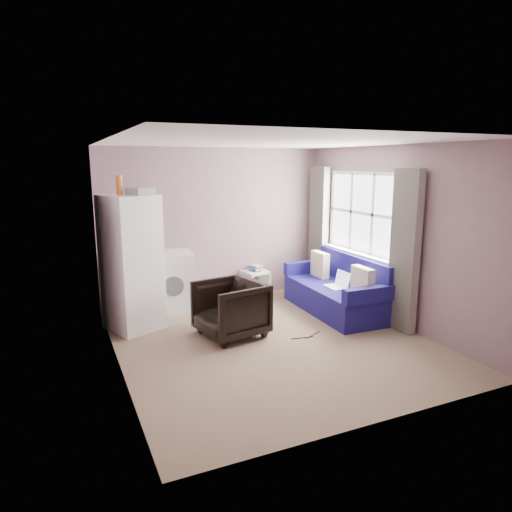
{
  "coord_description": "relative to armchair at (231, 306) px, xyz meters",
  "views": [
    {
      "loc": [
        -2.46,
        -4.99,
        2.26
      ],
      "look_at": [
        0.05,
        0.6,
        1.0
      ],
      "focal_mm": 32.0,
      "sensor_mm": 36.0,
      "label": 1
    }
  ],
  "objects": [
    {
      "name": "armchair",
      "position": [
        0.0,
        0.0,
        0.0
      ],
      "size": [
        0.87,
        0.92,
        0.82
      ],
      "primitive_type": "imported",
      "rotation": [
        0.0,
        0.0,
        -1.39
      ],
      "color": "black",
      "rests_on": "ground"
    },
    {
      "name": "side_table",
      "position": [
        1.05,
        1.56,
        -0.15
      ],
      "size": [
        0.46,
        0.46,
        0.55
      ],
      "rotation": [
        0.0,
        0.0,
        0.18
      ],
      "color": "white",
      "rests_on": "ground"
    },
    {
      "name": "sofa",
      "position": [
        1.91,
        0.29,
        -0.09
      ],
      "size": [
        0.94,
        1.95,
        0.86
      ],
      "rotation": [
        0.0,
        0.0,
        -0.03
      ],
      "color": "navy",
      "rests_on": "ground"
    },
    {
      "name": "washing_machine",
      "position": [
        -0.45,
        1.4,
        0.07
      ],
      "size": [
        0.72,
        0.72,
        0.91
      ],
      "rotation": [
        0.0,
        0.0,
        -0.12
      ],
      "color": "white",
      "rests_on": "ground"
    },
    {
      "name": "floor_cables",
      "position": [
        0.91,
        -0.46,
        -0.4
      ],
      "size": [
        0.48,
        0.15,
        0.01
      ],
      "rotation": [
        0.0,
        0.0,
        0.2
      ],
      "color": "black",
      "rests_on": "ground"
    },
    {
      "name": "room",
      "position": [
        0.44,
        -0.37,
        0.84
      ],
      "size": [
        3.84,
        4.24,
        2.54
      ],
      "color": "#867058",
      "rests_on": "ground"
    },
    {
      "name": "window_dressing",
      "position": [
        2.2,
        0.32,
        0.7
      ],
      "size": [
        0.17,
        2.62,
        2.18
      ],
      "color": "white",
      "rests_on": "ground"
    },
    {
      "name": "fridge",
      "position": [
        -1.11,
        0.81,
        0.53
      ],
      "size": [
        0.83,
        0.83,
        2.1
      ],
      "rotation": [
        0.0,
        0.0,
        0.41
      ],
      "color": "white",
      "rests_on": "ground"
    }
  ]
}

